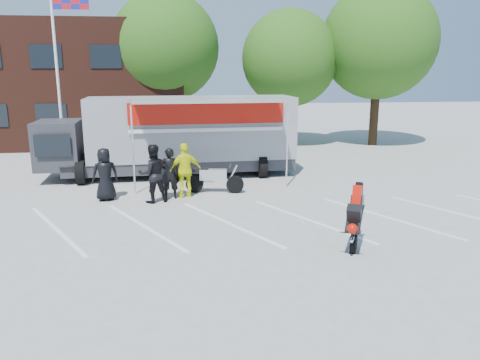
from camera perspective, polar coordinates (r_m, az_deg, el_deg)
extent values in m
plane|color=#A6A6A1|center=(12.64, -1.94, -6.75)|extent=(100.00, 100.00, 0.00)
cube|color=white|center=(13.57, -2.29, -5.28)|extent=(18.09, 13.33, 0.01)
cube|color=#462016|center=(31.19, -23.93, 10.65)|extent=(18.00, 8.00, 7.00)
cylinder|color=white|center=(22.53, -21.34, 11.56)|extent=(0.12, 0.12, 8.00)
cylinder|color=#382314|center=(27.99, -8.82, 7.57)|extent=(0.50, 0.50, 3.24)
sphere|color=#244C13|center=(27.88, -9.12, 15.69)|extent=(6.12, 6.12, 6.12)
cylinder|color=#382314|center=(27.64, 5.89, 7.21)|extent=(0.50, 0.50, 2.88)
sphere|color=#244C13|center=(27.49, 6.07, 14.53)|extent=(5.44, 5.44, 5.44)
cylinder|color=#382314|center=(28.64, 16.03, 7.52)|extent=(0.50, 0.50, 3.42)
sphere|color=#244C13|center=(28.56, 16.58, 15.89)|extent=(6.46, 6.46, 6.46)
imported|color=black|center=(16.38, -16.13, 0.68)|extent=(1.01, 0.81, 1.80)
imported|color=black|center=(16.13, -8.59, 0.81)|extent=(0.67, 0.47, 1.77)
imported|color=black|center=(15.74, -10.60, 0.77)|extent=(1.14, 1.02, 1.95)
imported|color=#F6FF0D|center=(16.19, -6.69, 1.16)|extent=(1.20, 0.71, 1.91)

